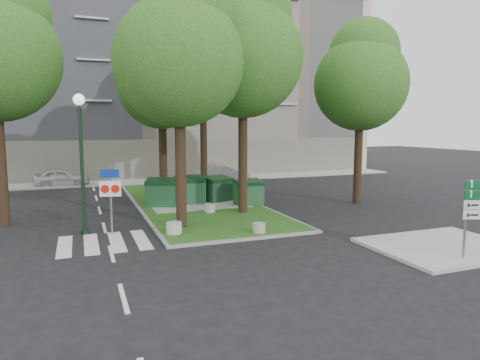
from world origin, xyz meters
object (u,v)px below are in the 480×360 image
dumpster_a (162,192)px  litter_bin (213,182)px  dumpster_c (218,189)px  dumpster_d (249,192)px  tree_median_far (204,62)px  tree_median_mid (163,76)px  tree_street_right (362,75)px  car_silver (222,174)px  tree_median_near_left (180,49)px  bollard_right (259,228)px  bollard_left (174,228)px  bollard_mid (210,208)px  street_lamp (81,147)px  traffic_sign_pole (111,190)px  tree_median_near_right (244,46)px  dumpster_b (190,190)px  car_white (62,178)px

dumpster_a → litter_bin: (4.60, 5.75, -0.39)m
dumpster_c → dumpster_d: 2.04m
tree_median_far → dumpster_c: size_ratio=6.69×
tree_median_mid → tree_street_right: size_ratio=0.99×
tree_street_right → dumpster_d: (-6.09, 1.17, -6.21)m
dumpster_a → car_silver: size_ratio=0.42×
tree_median_near_left → bollard_right: size_ratio=20.65×
bollard_right → dumpster_c: bearing=84.8°
bollard_left → dumpster_d: bearing=43.0°
tree_median_far → bollard_left: 13.90m
tree_median_near_left → dumpster_c: 9.01m
bollard_mid → tree_median_far: bearing=75.5°
bollard_mid → bollard_left: bearing=-125.7°
tree_street_right → bollard_right: bearing=-150.2°
dumpster_d → street_lamp: (-8.28, -3.12, 2.69)m
tree_median_far → bollard_left: bearing=-112.3°
tree_median_mid → street_lamp: size_ratio=1.81×
dumpster_a → car_silver: dumpster_a is taller
tree_median_far → bollard_left: tree_median_far is taller
tree_median_near_left → litter_bin: size_ratio=16.84×
street_lamp → bollard_right: bearing=-22.1°
tree_median_mid → tree_median_far: size_ratio=0.84×
traffic_sign_pole → dumpster_c: bearing=53.6°
litter_bin → traffic_sign_pole: traffic_sign_pole is taller
dumpster_a → traffic_sign_pole: traffic_sign_pole is taller
tree_median_near_right → tree_street_right: 7.09m
tree_median_far → dumpster_a: tree_median_far is taller
tree_median_far → street_lamp: bearing=-130.2°
dumpster_c → litter_bin: 5.56m
tree_median_mid → dumpster_b: 6.38m
tree_median_mid → dumpster_a: bearing=-107.3°
car_silver → tree_median_near_right: bearing=167.6°
dumpster_a → dumpster_d: dumpster_a is taller
dumpster_d → bollard_left: dumpster_d is taller
traffic_sign_pole → dumpster_d: bearing=38.9°
dumpster_b → traffic_sign_pole: 6.75m
tree_median_near_left → traffic_sign_pole: (-2.85, 0.26, -5.55)m
bollard_right → traffic_sign_pole: size_ratio=0.19×
dumpster_b → dumpster_d: (2.80, -1.56, -0.06)m
dumpster_a → car_white: size_ratio=0.50×
tree_street_right → bollard_left: tree_street_right is taller
tree_median_mid → bollard_right: size_ratio=19.59×
tree_median_near_right → dumpster_b: (-1.89, 3.23, -7.16)m
car_white → car_silver: car_silver is taller
traffic_sign_pole → dumpster_b: bearing=61.8°
bollard_right → car_silver: (3.45, 15.07, 0.43)m
tree_median_mid → bollard_left: tree_median_mid is taller
bollard_left → bollard_right: bearing=-18.1°
bollard_left → bollard_right: 3.33m
tree_median_near_left → bollard_mid: tree_median_near_left is taller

